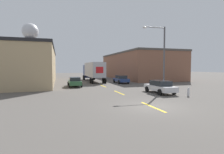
{
  "coord_description": "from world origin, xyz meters",
  "views": [
    {
      "loc": [
        -6.73,
        -11.7,
        3.0
      ],
      "look_at": [
        0.43,
        11.58,
        1.61
      ],
      "focal_mm": 28.0,
      "sensor_mm": 36.0,
      "label": 1
    }
  ],
  "objects_px": {
    "water_tower": "(30,32)",
    "fire_hydrant": "(188,92)",
    "parked_car_right_far": "(121,79)",
    "parked_car_left_far": "(75,82)",
    "semi_truck": "(93,70)",
    "parked_car_right_near": "(160,87)",
    "street_lamp": "(161,53)"
  },
  "relations": [
    {
      "from": "water_tower",
      "to": "fire_hydrant",
      "type": "height_order",
      "value": "water_tower"
    },
    {
      "from": "parked_car_right_far",
      "to": "fire_hydrant",
      "type": "bearing_deg",
      "value": -84.02
    },
    {
      "from": "parked_car_left_far",
      "to": "water_tower",
      "type": "distance_m",
      "value": 32.31
    },
    {
      "from": "semi_truck",
      "to": "parked_car_left_far",
      "type": "height_order",
      "value": "semi_truck"
    },
    {
      "from": "parked_car_left_far",
      "to": "water_tower",
      "type": "relative_size",
      "value": 0.29
    },
    {
      "from": "parked_car_right_far",
      "to": "parked_car_right_near",
      "type": "height_order",
      "value": "same"
    },
    {
      "from": "parked_car_right_far",
      "to": "parked_car_right_near",
      "type": "bearing_deg",
      "value": -90.0
    },
    {
      "from": "parked_car_left_far",
      "to": "water_tower",
      "type": "bearing_deg",
      "value": 109.26
    },
    {
      "from": "fire_hydrant",
      "to": "semi_truck",
      "type": "bearing_deg",
      "value": 105.26
    },
    {
      "from": "parked_car_right_far",
      "to": "parked_car_right_near",
      "type": "distance_m",
      "value": 13.03
    },
    {
      "from": "parked_car_right_near",
      "to": "fire_hydrant",
      "type": "height_order",
      "value": "parked_car_right_near"
    },
    {
      "from": "parked_car_right_near",
      "to": "water_tower",
      "type": "distance_m",
      "value": 44.08
    },
    {
      "from": "parked_car_right_near",
      "to": "parked_car_left_far",
      "type": "xyz_separation_m",
      "value": [
        -8.76,
        9.79,
        0.0
      ]
    },
    {
      "from": "water_tower",
      "to": "street_lamp",
      "type": "bearing_deg",
      "value": -61.08
    },
    {
      "from": "parked_car_left_far",
      "to": "fire_hydrant",
      "type": "relative_size",
      "value": 5.05
    },
    {
      "from": "street_lamp",
      "to": "parked_car_left_far",
      "type": "bearing_deg",
      "value": 141.97
    },
    {
      "from": "water_tower",
      "to": "street_lamp",
      "type": "xyz_separation_m",
      "value": [
        19.97,
        -36.16,
        -8.21
      ]
    },
    {
      "from": "fire_hydrant",
      "to": "parked_car_right_near",
      "type": "bearing_deg",
      "value": 121.69
    },
    {
      "from": "fire_hydrant",
      "to": "parked_car_right_far",
      "type": "bearing_deg",
      "value": 95.98
    },
    {
      "from": "parked_car_right_near",
      "to": "water_tower",
      "type": "bearing_deg",
      "value": 116.09
    },
    {
      "from": "parked_car_right_near",
      "to": "fire_hydrant",
      "type": "relative_size",
      "value": 5.05
    },
    {
      "from": "semi_truck",
      "to": "parked_car_left_far",
      "type": "bearing_deg",
      "value": -116.71
    },
    {
      "from": "semi_truck",
      "to": "fire_hydrant",
      "type": "bearing_deg",
      "value": -74.63
    },
    {
      "from": "parked_car_right_near",
      "to": "street_lamp",
      "type": "distance_m",
      "value": 4.59
    },
    {
      "from": "water_tower",
      "to": "semi_truck",
      "type": "bearing_deg",
      "value": -53.16
    },
    {
      "from": "parked_car_right_far",
      "to": "water_tower",
      "type": "relative_size",
      "value": 0.29
    },
    {
      "from": "water_tower",
      "to": "fire_hydrant",
      "type": "distance_m",
      "value": 47.17
    },
    {
      "from": "parked_car_left_far",
      "to": "fire_hydrant",
      "type": "bearing_deg",
      "value": -50.12
    },
    {
      "from": "parked_car_right_near",
      "to": "parked_car_left_far",
      "type": "distance_m",
      "value": 13.14
    },
    {
      "from": "fire_hydrant",
      "to": "parked_car_left_far",
      "type": "bearing_deg",
      "value": 129.88
    },
    {
      "from": "semi_truck",
      "to": "parked_car_left_far",
      "type": "xyz_separation_m",
      "value": [
        -4.55,
        -9.0,
        -1.57
      ]
    },
    {
      "from": "parked_car_right_near",
      "to": "fire_hydrant",
      "type": "distance_m",
      "value": 3.15
    }
  ]
}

